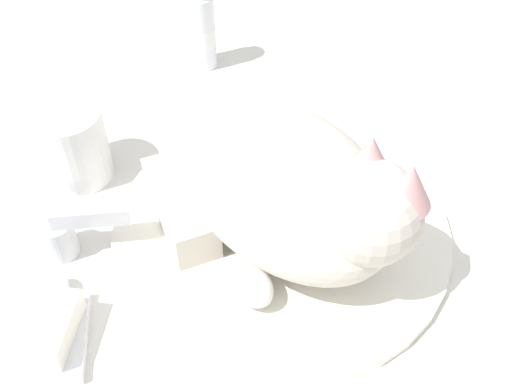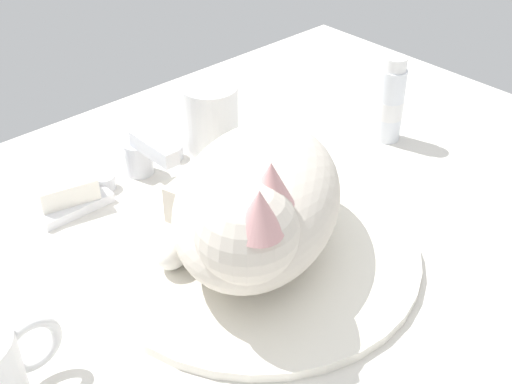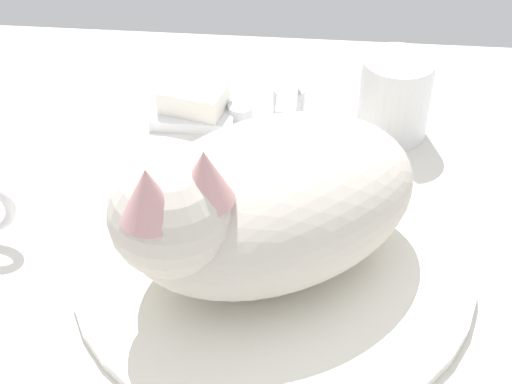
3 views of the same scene
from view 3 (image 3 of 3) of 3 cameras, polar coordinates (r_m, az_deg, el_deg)
name	(u,v)px [view 3 (image 3 of 3)]	position (r cm, az deg, el deg)	size (l,w,h in cm)	color
ground_plane	(273,277)	(69.15, 1.25, -6.28)	(110.00, 82.50, 3.00)	silver
sink_basin	(273,261)	(67.69, 1.27, -5.06)	(34.62, 34.62, 1.11)	white
faucet	(288,106)	(82.98, 2.40, 6.34)	(13.31, 9.41, 6.33)	silver
cat	(259,202)	(62.40, 0.19, -0.72)	(30.09, 27.69, 15.73)	beige
rinse_cup	(394,97)	(82.39, 10.15, 6.87)	(7.44, 7.44, 8.83)	white
soap_dish	(194,113)	(85.88, -4.55, 5.83)	(9.00, 6.40, 1.20)	white
soap_bar	(193,98)	(84.83, -4.62, 6.91)	(6.81, 4.75, 2.63)	white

